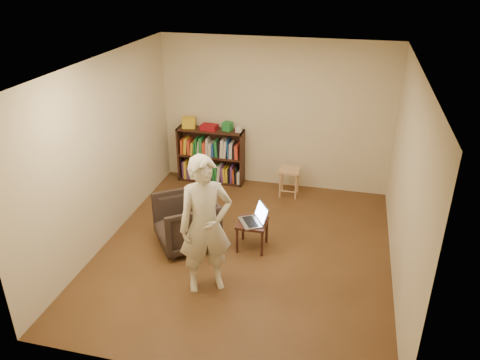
% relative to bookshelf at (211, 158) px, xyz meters
% --- Properties ---
extents(floor, '(4.50, 4.50, 0.00)m').
position_rel_bookshelf_xyz_m(floor, '(1.11, -2.09, -0.44)').
color(floor, '#4C3118').
rests_on(floor, ground).
extents(ceiling, '(4.50, 4.50, 0.00)m').
position_rel_bookshelf_xyz_m(ceiling, '(1.11, -2.09, 2.16)').
color(ceiling, white).
rests_on(ceiling, wall_back).
extents(wall_back, '(4.00, 0.00, 4.00)m').
position_rel_bookshelf_xyz_m(wall_back, '(1.11, 0.16, 0.86)').
color(wall_back, beige).
rests_on(wall_back, floor).
extents(wall_left, '(0.00, 4.50, 4.50)m').
position_rel_bookshelf_xyz_m(wall_left, '(-0.89, -2.09, 0.86)').
color(wall_left, beige).
rests_on(wall_left, floor).
extents(wall_right, '(0.00, 4.50, 4.50)m').
position_rel_bookshelf_xyz_m(wall_right, '(3.11, -2.09, 0.86)').
color(wall_right, beige).
rests_on(wall_right, floor).
extents(bookshelf, '(1.20, 0.30, 1.00)m').
position_rel_bookshelf_xyz_m(bookshelf, '(0.00, 0.00, 0.00)').
color(bookshelf, black).
rests_on(bookshelf, floor).
extents(box_yellow, '(0.26, 0.21, 0.19)m').
position_rel_bookshelf_xyz_m(box_yellow, '(-0.39, -0.01, 0.65)').
color(box_yellow, gold).
rests_on(box_yellow, bookshelf).
extents(red_cloth, '(0.30, 0.23, 0.09)m').
position_rel_bookshelf_xyz_m(red_cloth, '(-0.01, -0.04, 0.61)').
color(red_cloth, maroon).
rests_on(red_cloth, bookshelf).
extents(box_green, '(0.18, 0.18, 0.15)m').
position_rel_bookshelf_xyz_m(box_green, '(0.31, 0.01, 0.63)').
color(box_green, '#217F38').
rests_on(box_green, bookshelf).
extents(box_white, '(0.11, 0.11, 0.08)m').
position_rel_bookshelf_xyz_m(box_white, '(0.52, -0.01, 0.60)').
color(box_white, beige).
rests_on(box_white, bookshelf).
extents(stool, '(0.34, 0.34, 0.50)m').
position_rel_bookshelf_xyz_m(stool, '(1.47, -0.26, -0.04)').
color(stool, tan).
rests_on(stool, floor).
extents(armchair, '(1.13, 1.12, 0.74)m').
position_rel_bookshelf_xyz_m(armchair, '(0.27, -2.12, -0.07)').
color(armchair, '#332822').
rests_on(armchair, floor).
extents(side_table, '(0.41, 0.41, 0.42)m').
position_rel_bookshelf_xyz_m(side_table, '(1.20, -1.98, -0.09)').
color(side_table, black).
rests_on(side_table, floor).
extents(laptop, '(0.48, 0.48, 0.26)m').
position_rel_bookshelf_xyz_m(laptop, '(1.23, -1.98, 0.04)').
color(laptop, '#A6A7AB').
rests_on(laptop, side_table).
extents(person, '(0.77, 0.68, 1.77)m').
position_rel_bookshelf_xyz_m(person, '(0.84, -2.96, 0.44)').
color(person, beige).
rests_on(person, floor).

